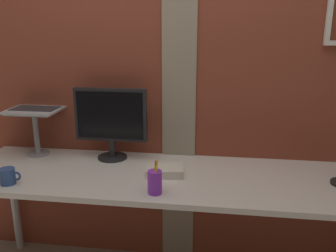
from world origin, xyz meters
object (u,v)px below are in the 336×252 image
monitor (111,118)px  laptop (39,98)px  coffee_mug (8,176)px  pen_cup (155,182)px

monitor → laptop: size_ratio=1.37×
coffee_mug → pen_cup: bearing=-0.0°
pen_cup → monitor: bearing=128.1°
monitor → pen_cup: 0.59m
monitor → laptop: bearing=171.0°
coffee_mug → monitor: bearing=46.1°
laptop → pen_cup: size_ratio=1.82×
coffee_mug → laptop: bearing=97.3°
laptop → coffee_mug: 0.60m
laptop → pen_cup: 1.02m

